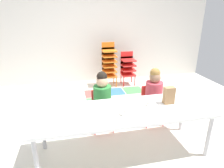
% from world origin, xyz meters
% --- Properties ---
extents(ground_plane, '(6.24, 4.56, 0.02)m').
position_xyz_m(ground_plane, '(0.01, 0.01, -0.01)').
color(ground_plane, silver).
extents(back_wall, '(6.24, 0.10, 2.69)m').
position_xyz_m(back_wall, '(0.00, 2.28, 1.34)').
color(back_wall, beige).
rests_on(back_wall, ground_plane).
extents(craft_table, '(2.15, 0.71, 0.61)m').
position_xyz_m(craft_table, '(0.10, -0.65, 0.56)').
color(craft_table, white).
rests_on(craft_table, ground_plane).
extents(seated_child_near_camera, '(0.32, 0.32, 0.92)m').
position_xyz_m(seated_child_near_camera, '(-0.06, -0.07, 0.55)').
color(seated_child_near_camera, red).
rests_on(seated_child_near_camera, ground_plane).
extents(seated_child_middle_seat, '(0.34, 0.34, 0.92)m').
position_xyz_m(seated_child_middle_seat, '(0.74, -0.07, 0.55)').
color(seated_child_middle_seat, red).
rests_on(seated_child_middle_seat, ground_plane).
extents(kid_chair_orange_stack, '(0.32, 0.30, 1.04)m').
position_xyz_m(kid_chair_orange_stack, '(0.42, 1.79, 0.58)').
color(kid_chair_orange_stack, orange).
rests_on(kid_chair_orange_stack, ground_plane).
extents(kid_chair_red_stack, '(0.32, 0.30, 0.80)m').
position_xyz_m(kid_chair_red_stack, '(0.89, 1.79, 0.46)').
color(kid_chair_red_stack, red).
rests_on(kid_chair_red_stack, ground_plane).
extents(paper_bag_brown, '(0.13, 0.09, 0.22)m').
position_xyz_m(paper_bag_brown, '(0.70, -0.59, 0.72)').
color(paper_bag_brown, '#9E754C').
rests_on(paper_bag_brown, craft_table).
extents(paper_plate_near_edge, '(0.18, 0.18, 0.01)m').
position_xyz_m(paper_plate_near_edge, '(0.06, -0.76, 0.61)').
color(paper_plate_near_edge, white).
rests_on(paper_plate_near_edge, craft_table).
extents(paper_plate_center_table, '(0.18, 0.18, 0.01)m').
position_xyz_m(paper_plate_center_table, '(-0.44, -0.65, 0.61)').
color(paper_plate_center_table, white).
rests_on(paper_plate_center_table, craft_table).
extents(donut_powdered_on_plate, '(0.12, 0.12, 0.03)m').
position_xyz_m(donut_powdered_on_plate, '(0.06, -0.76, 0.63)').
color(donut_powdered_on_plate, white).
rests_on(donut_powdered_on_plate, craft_table).
extents(donut_powdered_loose, '(0.10, 0.10, 0.03)m').
position_xyz_m(donut_powdered_loose, '(0.43, -0.57, 0.62)').
color(donut_powdered_loose, white).
rests_on(donut_powdered_loose, craft_table).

